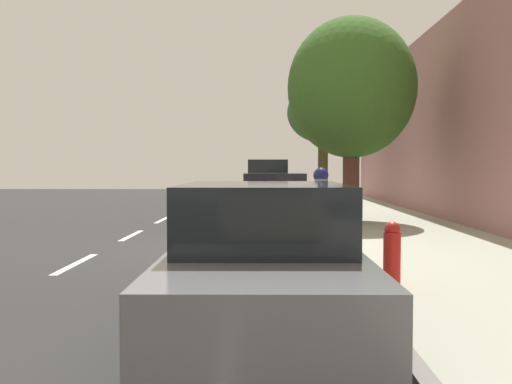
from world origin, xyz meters
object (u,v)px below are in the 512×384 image
Objects in this scene: parked_suv_silver_far at (269,182)px; bicycle_at_curb at (307,241)px; parked_sedan_red_mid at (273,202)px; cyclist_with_backpack at (323,207)px; parked_sedan_grey_second at (264,263)px; street_tree_mid_block at (323,114)px; street_tree_near_cyclist at (352,89)px; fire_hydrant at (392,254)px.

parked_suv_silver_far is 2.85× the size of bicycle_at_curb.
cyclist_with_backpack is at bearing -82.28° from parked_sedan_red_mid.
parked_sedan_grey_second is 0.85× the size of street_tree_mid_block.
street_tree_near_cyclist is (2.24, 1.56, 3.16)m from parked_sedan_red_mid.
parked_sedan_grey_second is 9.66m from parked_sedan_red_mid.
parked_suv_silver_far reaches higher than fire_hydrant.
street_tree_mid_block is 18.27m from fire_hydrant.
bicycle_at_curb is 0.29× the size of street_tree_near_cyclist.
street_tree_mid_block is at bearing -14.87° from parked_suv_silver_far.
bicycle_at_curb is 0.81m from cyclist_with_backpack.
parked_sedan_grey_second is 0.76× the size of street_tree_near_cyclist.
cyclist_with_backpack is at bearing -101.75° from street_tree_near_cyclist.
bicycle_at_curb is 2.89m from fire_hydrant.
parked_sedan_grey_second is at bearing -90.33° from parked_suv_silver_far.
parked_suv_silver_far is (0.12, 20.35, 0.27)m from parked_sedan_grey_second.
bicycle_at_curb is 0.32× the size of street_tree_mid_block.
parked_sedan_grey_second is 5.26× the size of fire_hydrant.
bicycle_at_curb is at bearing -96.42° from street_tree_mid_block.
bicycle_at_curb is at bearing 80.85° from parked_sedan_grey_second.
parked_sedan_red_mid is 10.81m from street_tree_mid_block.
parked_suv_silver_far is at bearing 89.67° from parked_sedan_grey_second.
cyclist_with_backpack is at bearing 76.81° from parked_sedan_grey_second.
street_tree_mid_block reaches higher than parked_suv_silver_far.
parked_sedan_grey_second is 2.64× the size of cyclist_with_backpack.
street_tree_near_cyclist reaches higher than bicycle_at_curb.
parked_sedan_red_mid reaches higher than bicycle_at_curb.
cyclist_with_backpack is at bearing 106.35° from fire_hydrant.
street_tree_near_cyclist is (1.49, 7.14, 2.90)m from cyclist_with_backpack.
street_tree_mid_block is at bearing 84.58° from cyclist_with_backpack.
parked_sedan_red_mid is 0.93× the size of parked_suv_silver_far.
parked_sedan_grey_second is 11.91m from street_tree_near_cyclist.
street_tree_mid_block is 6.17× the size of fire_hydrant.
parked_sedan_red_mid is at bearing -145.14° from street_tree_near_cyclist.
parked_sedan_grey_second is 4.61m from bicycle_at_curb.
parked_suv_silver_far is at bearing 90.44° from parked_sedan_red_mid.
fire_hydrant is at bearing 47.79° from parked_sedan_grey_second.
bicycle_at_curb is at bearing 116.15° from cyclist_with_backpack.
parked_sedan_grey_second and parked_sedan_red_mid have the same top height.
street_tree_near_cyclist is at bearing 34.86° from parked_sedan_red_mid.
parked_sedan_red_mid reaches higher than fire_hydrant.
street_tree_mid_block is (2.32, -0.62, 2.94)m from parked_suv_silver_far.
parked_sedan_grey_second is 2.65× the size of bicycle_at_curb.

